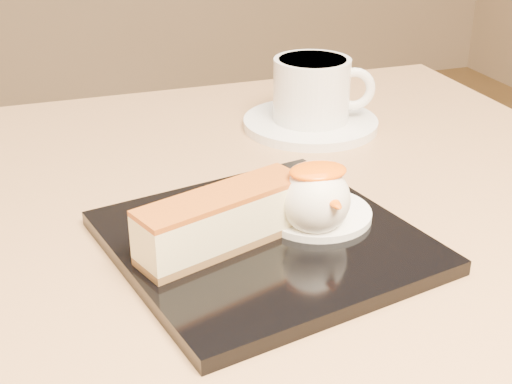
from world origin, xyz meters
name	(u,v)px	position (x,y,z in m)	size (l,w,h in m)	color
dessert_plate	(264,242)	(0.01, -0.02, 0.73)	(0.22, 0.22, 0.01)	black
cheesecake	(222,220)	(-0.03, -0.03, 0.75)	(0.14, 0.08, 0.04)	brown
cream_smear	(316,213)	(0.06, -0.01, 0.73)	(0.09, 0.09, 0.01)	white
ice_cream_scoop	(316,200)	(0.05, -0.03, 0.76)	(0.05, 0.05, 0.05)	white
mango_sauce	(318,171)	(0.05, -0.02, 0.78)	(0.05, 0.03, 0.01)	#F25C07
mint_sprig	(272,201)	(0.03, 0.02, 0.74)	(0.03, 0.02, 0.00)	green
saucer	(310,123)	(0.15, 0.21, 0.72)	(0.15, 0.15, 0.01)	white
coffee_cup	(314,88)	(0.15, 0.21, 0.77)	(0.11, 0.08, 0.07)	white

